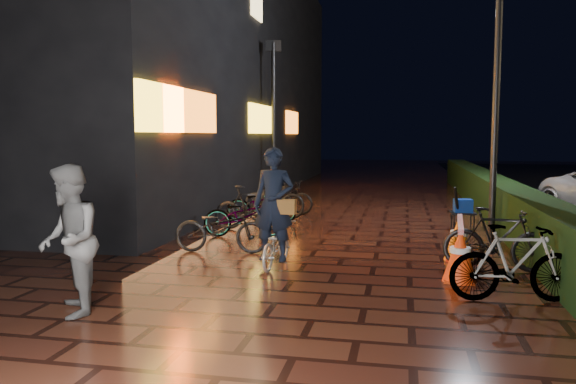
% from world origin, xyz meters
% --- Properties ---
extents(ground, '(80.00, 80.00, 0.00)m').
position_xyz_m(ground, '(0.00, 0.00, 0.00)').
color(ground, '#381911').
rests_on(ground, ground).
extents(hedge, '(0.70, 20.00, 1.00)m').
position_xyz_m(hedge, '(3.30, 8.00, 0.50)').
color(hedge, black).
rests_on(hedge, ground).
extents(bystander_person, '(1.02, 1.08, 1.77)m').
position_xyz_m(bystander_person, '(-2.78, -2.60, 0.88)').
color(bystander_person, '#5D5D5F').
rests_on(bystander_person, ground).
extents(storefront_block, '(12.09, 22.00, 9.00)m').
position_xyz_m(storefront_block, '(-9.50, 11.50, 4.50)').
color(storefront_block, black).
rests_on(storefront_block, ground).
extents(lamp_post_hedge, '(0.49, 0.17, 5.16)m').
position_xyz_m(lamp_post_hedge, '(2.79, 3.65, 2.84)').
color(lamp_post_hedge, black).
rests_on(lamp_post_hedge, ground).
extents(lamp_post_sf, '(0.48, 0.21, 5.01)m').
position_xyz_m(lamp_post_sf, '(-3.03, 8.90, 2.76)').
color(lamp_post_sf, black).
rests_on(lamp_post_sf, ground).
extents(cyclist, '(0.71, 1.36, 1.91)m').
position_xyz_m(cyclist, '(-0.99, 0.23, 0.71)').
color(cyclist, silver).
rests_on(cyclist, ground).
extents(traffic_barrier, '(0.61, 1.93, 0.78)m').
position_xyz_m(traffic_barrier, '(1.87, 0.62, 0.39)').
color(traffic_barrier, '#FF3A0D').
rests_on(traffic_barrier, ground).
extents(cart_assembly, '(0.56, 0.58, 0.99)m').
position_xyz_m(cart_assembly, '(2.28, 4.45, 0.51)').
color(cart_assembly, black).
rests_on(cart_assembly, ground).
extents(parked_bikes_storefront, '(1.90, 5.88, 0.99)m').
position_xyz_m(parked_bikes_storefront, '(-2.24, 3.92, 0.46)').
color(parked_bikes_storefront, black).
rests_on(parked_bikes_storefront, ground).
extents(parked_bikes_hedge, '(1.74, 2.36, 0.99)m').
position_xyz_m(parked_bikes_hedge, '(2.42, -0.15, 0.49)').
color(parked_bikes_hedge, black).
rests_on(parked_bikes_hedge, ground).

